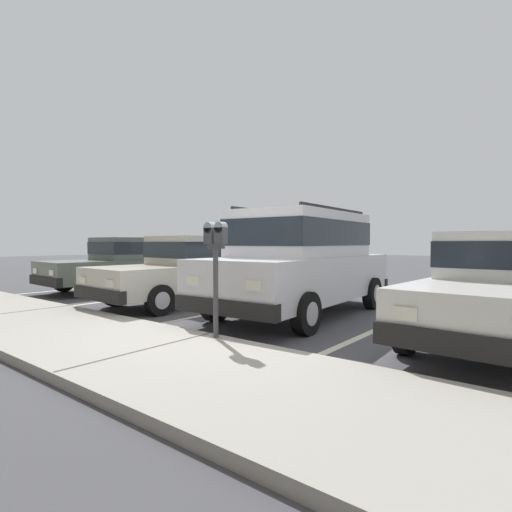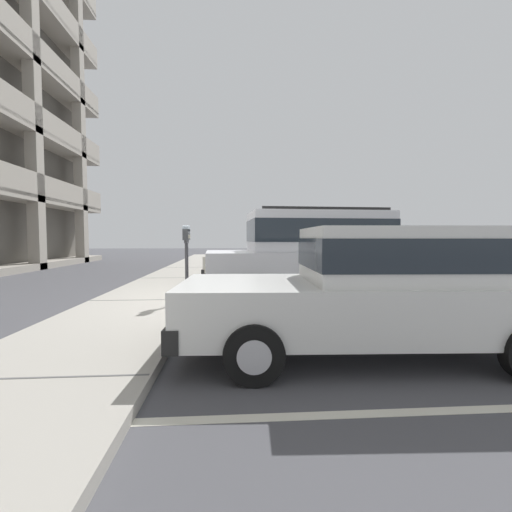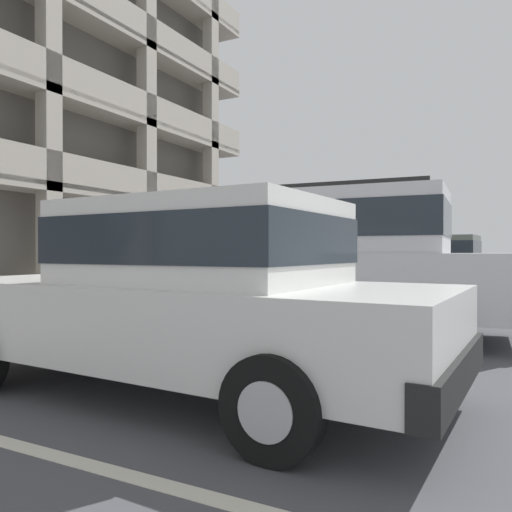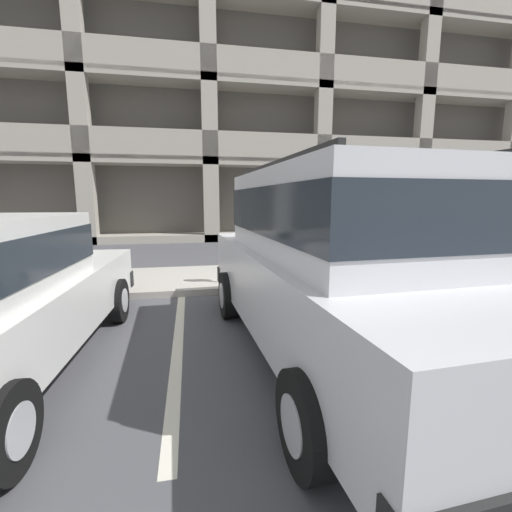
{
  "view_description": "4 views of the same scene",
  "coord_description": "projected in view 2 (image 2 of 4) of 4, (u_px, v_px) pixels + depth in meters",
  "views": [
    {
      "loc": [
        -3.97,
        4.17,
        1.39
      ],
      "look_at": [
        -0.16,
        -0.62,
        1.19
      ],
      "focal_mm": 28.0,
      "sensor_mm": 36.0,
      "label": 1
    },
    {
      "loc": [
        -7.24,
        -0.56,
        1.42
      ],
      "look_at": [
        0.3,
        -1.1,
        1.02
      ],
      "focal_mm": 24.0,
      "sensor_mm": 36.0,
      "label": 2
    },
    {
      "loc": [
        -6.58,
        -4.67,
        1.15
      ],
      "look_at": [
        0.15,
        -1.15,
        1.08
      ],
      "focal_mm": 35.0,
      "sensor_mm": 36.0,
      "label": 3
    },
    {
      "loc": [
        -1.36,
        -5.69,
        1.68
      ],
      "look_at": [
        -0.36,
        -0.52,
        0.81
      ],
      "focal_mm": 24.0,
      "sensor_mm": 36.0,
      "label": 4
    }
  ],
  "objects": [
    {
      "name": "parking_stall_lines",
      "position": [
        264.0,
        292.0,
        8.89
      ],
      "size": [
        12.47,
        4.8,
        0.01
      ],
      "color": "silver",
      "rests_on": "ground_plane"
    },
    {
      "name": "silver_suv",
      "position": [
        316.0,
        253.0,
        7.49
      ],
      "size": [
        2.2,
        4.87,
        2.03
      ],
      "rotation": [
        0.0,
        0.0,
        0.05
      ],
      "color": "silver",
      "rests_on": "ground_plane"
    },
    {
      "name": "blue_coupe",
      "position": [
        284.0,
        253.0,
        13.74
      ],
      "size": [
        2.02,
        4.57,
        1.54
      ],
      "rotation": [
        0.0,
        0.0,
        -0.06
      ],
      "color": "#5B665B",
      "rests_on": "ground_plane"
    },
    {
      "name": "parking_meter_near",
      "position": [
        187.0,
        245.0,
        6.92
      ],
      "size": [
        0.35,
        0.12,
        1.55
      ],
      "color": "#47474C",
      "rests_on": "sidewalk"
    },
    {
      "name": "ground_plane",
      "position": [
        205.0,
        307.0,
        7.25
      ],
      "size": [
        80.0,
        80.0,
        0.1
      ],
      "color": "#4C4C51"
    },
    {
      "name": "red_sedan",
      "position": [
        375.0,
        288.0,
        4.12
      ],
      "size": [
        1.98,
        4.55,
        1.54
      ],
      "rotation": [
        0.0,
        0.0,
        -0.05
      ],
      "color": "silver",
      "rests_on": "ground_plane"
    },
    {
      "name": "sidewalk",
      "position": [
        143.0,
        303.0,
        7.15
      ],
      "size": [
        40.0,
        2.2,
        0.12
      ],
      "color": "#ADA89E",
      "rests_on": "ground_plane"
    },
    {
      "name": "dark_hatchback",
      "position": [
        284.0,
        258.0,
        10.25
      ],
      "size": [
        2.01,
        4.57,
        1.54
      ],
      "rotation": [
        0.0,
        0.0,
        -0.05
      ],
      "color": "beige",
      "rests_on": "ground_plane"
    }
  ]
}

